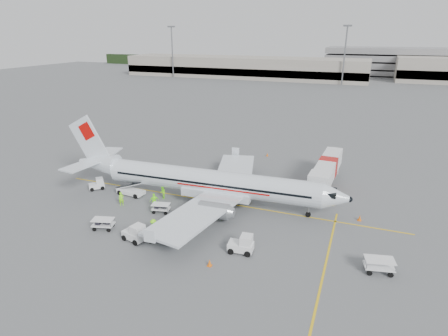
{
  "coord_description": "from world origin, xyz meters",
  "views": [
    {
      "loc": [
        15.8,
        -38.85,
        19.77
      ],
      "look_at": [
        0.0,
        2.0,
        3.8
      ],
      "focal_mm": 30.0,
      "sensor_mm": 36.0,
      "label": 1
    }
  ],
  "objects_px": {
    "belt_loader": "(130,185)",
    "tug_aft": "(96,184)",
    "aircraft": "(211,166)",
    "jet_bridge": "(327,173)",
    "tug_mid": "(134,232)",
    "tug_fore": "(241,243)"
  },
  "relations": [
    {
      "from": "jet_bridge",
      "to": "tug_aft",
      "type": "relative_size",
      "value": 7.76
    },
    {
      "from": "aircraft",
      "to": "belt_loader",
      "type": "relative_size",
      "value": 7.26
    },
    {
      "from": "tug_aft",
      "to": "tug_mid",
      "type": "bearing_deg",
      "value": -81.49
    },
    {
      "from": "jet_bridge",
      "to": "tug_mid",
      "type": "distance_m",
      "value": 26.8
    },
    {
      "from": "belt_loader",
      "to": "tug_mid",
      "type": "bearing_deg",
      "value": -48.59
    },
    {
      "from": "jet_bridge",
      "to": "tug_fore",
      "type": "distance_m",
      "value": 20.25
    },
    {
      "from": "aircraft",
      "to": "belt_loader",
      "type": "bearing_deg",
      "value": -174.59
    },
    {
      "from": "belt_loader",
      "to": "tug_aft",
      "type": "bearing_deg",
      "value": -173.7
    },
    {
      "from": "tug_mid",
      "to": "tug_aft",
      "type": "distance_m",
      "value": 15.28
    },
    {
      "from": "aircraft",
      "to": "tug_aft",
      "type": "xyz_separation_m",
      "value": [
        -15.92,
        -1.58,
        -4.02
      ]
    },
    {
      "from": "tug_fore",
      "to": "tug_aft",
      "type": "distance_m",
      "value": 23.98
    },
    {
      "from": "tug_mid",
      "to": "tug_aft",
      "type": "height_order",
      "value": "tug_mid"
    },
    {
      "from": "tug_aft",
      "to": "belt_loader",
      "type": "bearing_deg",
      "value": -43.19
    },
    {
      "from": "tug_fore",
      "to": "jet_bridge",
      "type": "bearing_deg",
      "value": 68.43
    },
    {
      "from": "tug_fore",
      "to": "aircraft",
      "type": "bearing_deg",
      "value": 122.05
    },
    {
      "from": "belt_loader",
      "to": "tug_mid",
      "type": "distance_m",
      "value": 11.58
    },
    {
      "from": "jet_bridge",
      "to": "belt_loader",
      "type": "relative_size",
      "value": 3.19
    },
    {
      "from": "belt_loader",
      "to": "jet_bridge",
      "type": "bearing_deg",
      "value": 32.53
    },
    {
      "from": "aircraft",
      "to": "jet_bridge",
      "type": "distance_m",
      "value": 16.53
    },
    {
      "from": "aircraft",
      "to": "tug_fore",
      "type": "xyz_separation_m",
      "value": [
        6.88,
        -9.02,
        -3.87
      ]
    },
    {
      "from": "aircraft",
      "to": "belt_loader",
      "type": "distance_m",
      "value": 11.24
    },
    {
      "from": "belt_loader",
      "to": "tug_fore",
      "type": "relative_size",
      "value": 2.02
    }
  ]
}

